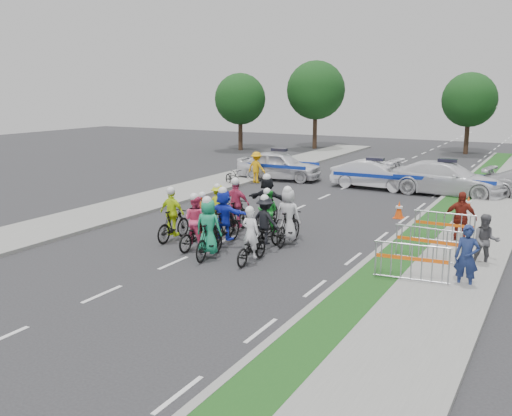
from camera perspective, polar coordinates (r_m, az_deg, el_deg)
The scene contains 33 objects.
ground at distance 17.34m, azimuth -8.26°, elevation -5.47°, with size 90.00×90.00×0.00m, color #28282B.
curb_right at distance 19.50m, azimuth 13.05°, elevation -3.51°, with size 0.20×60.00×0.12m, color gray.
grass_strip at distance 19.34m, azimuth 15.04°, elevation -3.76°, with size 1.20×60.00×0.11m, color #194A17.
sidewalk_right at distance 19.02m, azimuth 20.32°, elevation -4.34°, with size 2.40×60.00×0.13m, color gray.
sidewalk_left at distance 25.09m, azimuth -13.31°, elevation -0.06°, with size 3.00×60.00×0.13m, color gray.
rider_0 at distance 17.05m, azimuth -0.49°, elevation -3.61°, with size 0.62×1.73×1.76m.
rider_1 at distance 17.52m, azimuth -4.73°, elevation -2.62°, with size 0.89×1.92×1.96m.
rider_2 at distance 18.57m, azimuth -6.01°, elevation -2.02°, with size 0.81×1.86×1.87m.
rider_3 at distance 19.64m, azimuth -8.30°, elevation -1.20°, with size 0.95×1.80×1.89m.
rider_4 at distance 18.46m, azimuth 0.96°, elevation -1.99°, with size 1.09×1.86×1.82m.
rider_5 at distance 19.03m, azimuth -3.20°, elevation -1.22°, with size 1.57×1.88×1.97m.
rider_6 at distance 19.82m, azimuth -5.21°, elevation -1.50°, with size 0.78×1.70×1.68m.
rider_7 at distance 19.02m, azimuth 3.24°, elevation -1.39°, with size 0.86×1.92×2.00m.
rider_8 at distance 19.97m, azimuth 1.21°, elevation -1.06°, with size 0.93×1.81×1.76m.
rider_9 at distance 20.60m, azimuth -1.95°, elevation -0.33°, with size 1.06×1.98×2.03m.
rider_10 at distance 21.42m, azimuth -3.74°, elevation -0.19°, with size 0.98×1.69×1.67m.
rider_11 at distance 21.26m, azimuth 1.16°, elevation 0.29°, with size 1.67×2.00×2.06m.
police_car_0 at distance 32.39m, azimuth 2.33°, elevation 4.28°, with size 1.92×4.78×1.63m, color silver.
police_car_1 at distance 30.16m, azimuth 11.78°, elevation 3.28°, with size 1.53×4.40×1.45m, color silver.
police_car_2 at distance 29.27m, azimuth 18.51°, elevation 2.81°, with size 2.26×5.55×1.61m, color silver.
spectator_0 at distance 15.76m, azimuth 20.33°, elevation -4.66°, with size 0.63×0.41×1.72m, color navy.
spectator_1 at distance 17.83m, azimuth 21.98°, elevation -3.10°, with size 0.77×0.60×1.59m, color #505054.
spectator_2 at distance 20.14m, azimuth 19.74°, elevation -0.95°, with size 1.06×0.44×1.80m, color maroon.
marshal_hiviz at distance 31.33m, azimuth 0.06°, elevation 4.09°, with size 1.10×0.63×1.70m, color #EBA50C.
barrier_0 at distance 15.76m, azimuth 15.27°, elevation -5.45°, with size 2.00×0.50×1.12m, color #A5A8AD, non-canonical shape.
barrier_1 at distance 17.64m, azimuth 16.82°, elevation -3.68°, with size 2.00×0.50×1.12m, color #A5A8AD, non-canonical shape.
barrier_2 at distance 19.91m, azimuth 18.28°, elevation -2.00°, with size 2.00×0.50×1.12m, color #A5A8AD, non-canonical shape.
cone_0 at distance 23.58m, azimuth 14.11°, elevation -0.18°, with size 0.40×0.40×0.70m.
cone_1 at distance 25.55m, azimuth 20.46°, elevation 0.35°, with size 0.40×0.40×0.70m.
parked_bike at distance 30.31m, azimuth -2.35°, elevation 3.05°, with size 0.60×1.73×0.91m, color black.
tree_0 at distance 47.68m, azimuth -1.58°, elevation 10.83°, with size 4.20×4.20×6.30m.
tree_3 at distance 49.01m, azimuth 5.99°, elevation 11.63°, with size 4.90×4.90×7.35m.
tree_4 at distance 47.69m, azimuth 20.57°, elevation 10.09°, with size 4.20×4.20×6.30m.
Camera 1 is at (10.04, -13.16, 5.18)m, focal length 40.00 mm.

